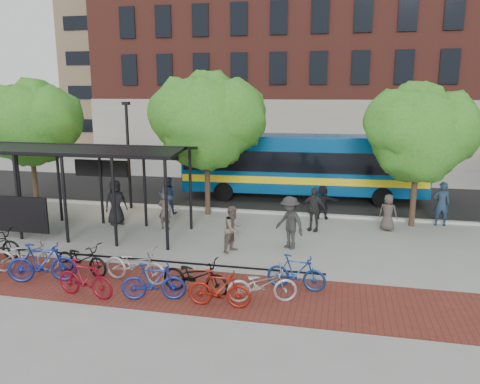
% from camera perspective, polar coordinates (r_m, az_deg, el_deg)
% --- Properties ---
extents(ground, '(160.00, 160.00, 0.00)m').
position_cam_1_polar(ground, '(18.10, 2.29, -5.85)').
color(ground, '#9E9E99').
rests_on(ground, ground).
extents(asphalt_street, '(160.00, 8.00, 0.01)m').
position_cam_1_polar(asphalt_street, '(25.74, 5.45, -0.44)').
color(asphalt_street, black).
rests_on(asphalt_street, ground).
extents(curb, '(160.00, 0.25, 0.12)m').
position_cam_1_polar(curb, '(21.87, 4.15, -2.53)').
color(curb, '#B7B7B2').
rests_on(curb, ground).
extents(brick_strip, '(24.00, 3.00, 0.01)m').
position_cam_1_polar(brick_strip, '(14.11, -9.61, -11.36)').
color(brick_strip, maroon).
rests_on(brick_strip, ground).
extents(bike_rack_rail, '(12.00, 0.05, 0.95)m').
position_cam_1_polar(bike_rack_rail, '(15.36, -12.91, -9.51)').
color(bike_rack_rail, black).
rests_on(bike_rack_rail, ground).
extents(building_brick, '(55.00, 14.00, 20.00)m').
position_cam_1_polar(building_brick, '(43.74, 22.62, 17.04)').
color(building_brick, brown).
rests_on(building_brick, ground).
extents(building_tower, '(22.00, 22.00, 30.00)m').
position_cam_1_polar(building_tower, '(60.77, -6.37, 20.98)').
color(building_tower, '#7A664C').
rests_on(building_tower, ground).
extents(bus_shelter, '(10.60, 3.07, 3.60)m').
position_cam_1_polar(bus_shelter, '(20.05, -21.48, 3.88)').
color(bus_shelter, black).
rests_on(bus_shelter, ground).
extents(tree_a, '(4.90, 4.00, 6.18)m').
position_cam_1_polar(tree_a, '(25.22, -24.07, 8.04)').
color(tree_a, '#382619').
rests_on(tree_a, ground).
extents(tree_b, '(5.15, 4.20, 6.47)m').
position_cam_1_polar(tree_b, '(21.17, -3.82, 9.06)').
color(tree_b, '#382619').
rests_on(tree_b, ground).
extents(tree_c, '(4.66, 3.80, 5.92)m').
position_cam_1_polar(tree_c, '(20.59, 21.19, 7.06)').
color(tree_c, '#382619').
rests_on(tree_c, ground).
extents(lamp_post_left, '(0.35, 0.20, 5.12)m').
position_cam_1_polar(lamp_post_left, '(23.03, -13.45, 4.72)').
color(lamp_post_left, black).
rests_on(lamp_post_left, ground).
extents(bus, '(12.57, 3.43, 3.36)m').
position_cam_1_polar(bus, '(24.85, 7.64, 3.57)').
color(bus, navy).
rests_on(bus, ground).
extents(bike_2, '(2.23, 1.27, 1.11)m').
position_cam_1_polar(bike_2, '(16.30, -24.67, -6.99)').
color(bike_2, gray).
rests_on(bike_2, ground).
extents(bike_3, '(2.10, 1.16, 1.21)m').
position_cam_1_polar(bike_3, '(15.24, -23.00, -7.93)').
color(bike_3, navy).
rests_on(bike_3, ground).
extents(bike_4, '(2.04, 1.08, 1.02)m').
position_cam_1_polar(bike_4, '(15.46, -18.74, -7.71)').
color(bike_4, black).
rests_on(bike_4, ground).
extents(bike_5, '(1.85, 0.77, 1.08)m').
position_cam_1_polar(bike_5, '(13.79, -18.36, -9.98)').
color(bike_5, maroon).
rests_on(bike_5, ground).
extents(bike_6, '(2.18, 1.05, 1.10)m').
position_cam_1_polar(bike_6, '(14.43, -12.64, -8.61)').
color(bike_6, '#ADADB0').
rests_on(bike_6, ground).
extents(bike_7, '(1.83, 0.90, 1.06)m').
position_cam_1_polar(bike_7, '(13.15, -10.49, -10.70)').
color(bike_7, navy).
rests_on(bike_7, ground).
extents(bike_8, '(2.11, 1.02, 1.06)m').
position_cam_1_polar(bike_8, '(13.36, -5.47, -10.15)').
color(bike_8, black).
rests_on(bike_8, ground).
extents(bike_9, '(1.70, 0.51, 1.02)m').
position_cam_1_polar(bike_9, '(12.57, -2.55, -11.70)').
color(bike_9, maroon).
rests_on(bike_9, ground).
extents(bike_10, '(2.01, 1.15, 1.00)m').
position_cam_1_polar(bike_10, '(12.86, 2.71, -11.17)').
color(bike_10, '#B3B2B5').
rests_on(bike_10, ground).
extents(bike_11, '(1.77, 0.69, 1.04)m').
position_cam_1_polar(bike_11, '(13.69, 6.88, -9.69)').
color(bike_11, navy).
rests_on(bike_11, ground).
extents(pedestrian_0, '(1.11, 1.09, 1.93)m').
position_cam_1_polar(pedestrian_0, '(20.62, -14.91, -1.23)').
color(pedestrian_0, black).
rests_on(pedestrian_0, ground).
extents(pedestrian_1, '(0.60, 0.42, 1.55)m').
position_cam_1_polar(pedestrian_1, '(19.53, -9.16, -2.27)').
color(pedestrian_1, '#473D38').
rests_on(pedestrian_1, ground).
extents(pedestrian_2, '(0.96, 0.80, 1.76)m').
position_cam_1_polar(pedestrian_2, '(21.96, -8.82, -0.39)').
color(pedestrian_2, '#21304F').
rests_on(pedestrian_2, ground).
extents(pedestrian_4, '(1.15, 0.76, 1.81)m').
position_cam_1_polar(pedestrian_4, '(19.26, 8.95, -2.08)').
color(pedestrian_4, '#2A2A2A').
rests_on(pedestrian_4, ground).
extents(pedestrian_5, '(1.47, 0.62, 1.54)m').
position_cam_1_polar(pedestrian_5, '(21.16, 10.01, -1.21)').
color(pedestrian_5, black).
rests_on(pedestrian_5, ground).
extents(pedestrian_6, '(0.86, 0.69, 1.52)m').
position_cam_1_polar(pedestrian_6, '(20.02, 17.60, -2.39)').
color(pedestrian_6, '#423A34').
rests_on(pedestrian_6, ground).
extents(pedestrian_7, '(0.72, 0.49, 1.90)m').
position_cam_1_polar(pedestrian_7, '(21.48, 23.34, -1.33)').
color(pedestrian_7, '#1D3045').
rests_on(pedestrian_7, ground).
extents(pedestrian_8, '(0.91, 1.00, 1.67)m').
position_cam_1_polar(pedestrian_8, '(16.57, -0.84, -4.53)').
color(pedestrian_8, brown).
rests_on(pedestrian_8, ground).
extents(pedestrian_9, '(1.43, 1.32, 1.94)m').
position_cam_1_polar(pedestrian_9, '(16.96, 6.08, -3.74)').
color(pedestrian_9, '#2B2B2B').
rests_on(pedestrian_9, ground).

